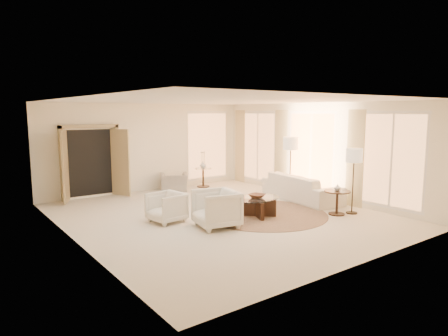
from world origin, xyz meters
TOP-DOWN VIEW (x-y plane):
  - room at (0.00, 0.00)m, footprint 7.04×8.04m
  - windows_right at (3.45, 0.10)m, footprint 0.10×6.40m
  - window_back_corner at (2.30, 3.95)m, footprint 1.70×0.10m
  - curtains_right at (3.40, 1.00)m, footprint 0.06×5.20m
  - french_doors at (-1.90, 3.82)m, footprint 1.95×0.66m
  - area_rug at (0.93, -0.56)m, footprint 4.06×4.06m
  - sofa at (2.90, 0.01)m, footprint 1.29×2.65m
  - armchair_left at (-1.37, 0.25)m, footprint 0.79×0.83m
  - armchair_right at (-0.68, -0.78)m, footprint 0.99×1.03m
  - accent_chair at (0.60, 3.40)m, footprint 1.02×0.89m
  - coffee_table at (0.64, -0.62)m, footprint 1.48×1.48m
  - end_table at (2.36, -1.67)m, footprint 0.64×0.64m
  - side_table at (1.73, 3.40)m, footprint 0.56×0.56m
  - floor_lamp_near at (2.90, 0.48)m, footprint 0.44×0.44m
  - floor_lamp_far at (2.76, -1.82)m, footprint 0.40×0.40m
  - bowl at (0.64, -0.62)m, footprint 0.44×0.44m
  - end_vase at (2.36, -1.67)m, footprint 0.17×0.17m
  - side_vase at (1.73, 3.40)m, footprint 0.26×0.26m

SIDE VIEW (x-z plane):
  - area_rug at x=0.93m, z-range 0.00..0.01m
  - coffee_table at x=0.64m, z-range 0.06..0.52m
  - sofa at x=2.90m, z-range 0.00..0.74m
  - accent_chair at x=0.60m, z-range 0.00..0.75m
  - armchair_left at x=-1.37m, z-range 0.00..0.76m
  - side_table at x=1.73m, z-range 0.07..0.72m
  - end_table at x=2.36m, z-range 0.11..0.72m
  - armchair_right at x=-0.68m, z-range 0.00..0.91m
  - bowl at x=0.64m, z-range 0.46..0.55m
  - end_vase at x=2.36m, z-range 0.60..0.77m
  - side_vase at x=1.73m, z-range 0.65..0.88m
  - french_doors at x=-1.90m, z-range -0.01..2.15m
  - curtains_right at x=3.40m, z-range 0.00..2.60m
  - windows_right at x=3.45m, z-range 0.15..2.55m
  - window_back_corner at x=2.30m, z-range 0.15..2.55m
  - floor_lamp_far at x=2.76m, z-range 0.57..2.21m
  - room at x=0.00m, z-range -0.02..2.81m
  - floor_lamp_near at x=2.90m, z-range 0.63..2.43m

